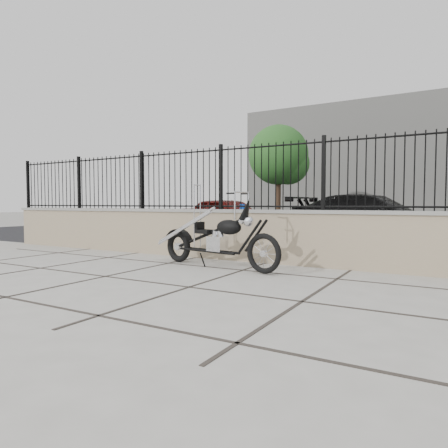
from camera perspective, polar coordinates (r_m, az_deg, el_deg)
name	(u,v)px	position (r m, az deg, el deg)	size (l,w,h in m)	color
ground_plane	(189,287)	(5.18, -5.02, -9.00)	(90.00, 90.00, 0.00)	#99968E
parking_lot	(369,230)	(16.94, 20.07, -0.86)	(30.00, 30.00, 0.00)	black
retaining_wall	(268,236)	(7.28, 6.34, -1.73)	(14.00, 0.36, 0.96)	gray
iron_fence	(269,176)	(7.28, 6.39, 6.78)	(14.00, 0.08, 1.20)	black
background_building	(408,162)	(30.93, 24.75, 8.11)	(22.00, 6.00, 8.00)	beige
chopper_motorcycle	(215,225)	(6.68, -1.29, -0.11)	(2.38, 0.42, 1.43)	black
car_red	(228,217)	(12.89, 0.60, 1.02)	(1.51, 3.75, 1.28)	#4E0D0B
car_black	(372,218)	(11.56, 20.41, 0.74)	(1.86, 4.58, 1.33)	black
bollard_a	(242,225)	(10.25, 2.64, -0.09)	(0.13, 0.13, 1.06)	blue
tree_left	(278,152)	(22.87, 7.76, 10.12)	(3.33, 3.33, 5.63)	#382619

